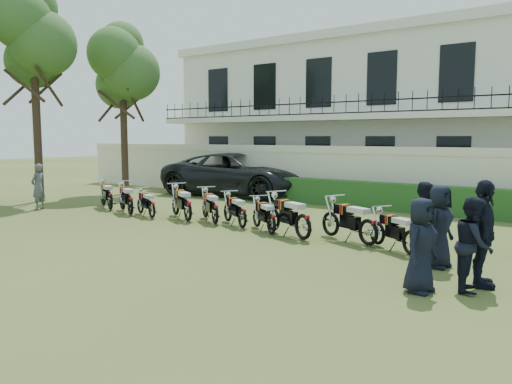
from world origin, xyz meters
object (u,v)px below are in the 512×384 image
tree_west_mid (33,36)px  motorcycle_5 (242,213)px  motorcycle_0 (110,197)px  officer_4 (425,218)px  motorcycle_6 (271,219)px  inspector (38,187)px  motorcycle_2 (152,206)px  motorcycle_9 (412,236)px  officer_2 (483,234)px  motorcycle_1 (130,201)px  motorcycle_4 (215,209)px  officer_0 (420,245)px  officer_1 (474,244)px  officer_3 (439,226)px  motorcycle_3 (188,206)px  tree_west_near (123,66)px  suv (238,174)px  motorcycle_7 (303,220)px  motorcycle_8 (368,226)px

tree_west_mid → motorcycle_5: (10.49, 0.10, -6.21)m
motorcycle_0 → officer_4: size_ratio=1.09×
motorcycle_6 → inspector: bearing=131.1°
motorcycle_2 → motorcycle_9: 8.61m
tree_west_mid → officer_2: size_ratio=4.59×
motorcycle_1 → motorcycle_4: (3.50, 0.34, -0.02)m
motorcycle_5 → officer_0: 6.76m
motorcycle_6 → inspector: (-9.65, -1.10, 0.40)m
officer_1 → officer_2: (0.07, 0.33, 0.14)m
tree_west_mid → motorcycle_5: 12.19m
motorcycle_2 → officer_2: bearing=-76.3°
motorcycle_6 → officer_3: 4.73m
officer_2 → officer_4: bearing=19.7°
officer_0 → motorcycle_9: bearing=28.5°
motorcycle_4 → officer_2: 8.19m
motorcycle_3 → officer_2: size_ratio=0.96×
tree_west_mid → motorcycle_2: tree_west_mid is taller
motorcycle_4 → motorcycle_9: motorcycle_4 is taller
tree_west_mid → officer_1: tree_west_mid is taller
motorcycle_4 → officer_2: size_ratio=0.85×
tree_west_near → suv: bearing=28.9°
tree_west_near → tree_west_mid: bearing=-97.1°
motorcycle_0 → motorcycle_3: bearing=-65.5°
motorcycle_7 → officer_3: bearing=-76.2°
officer_2 → officer_3: bearing=28.5°
motorcycle_0 → suv: bearing=19.4°
motorcycle_0 → motorcycle_5: size_ratio=1.12×
motorcycle_6 → officer_3: (4.66, -0.73, 0.41)m
motorcycle_3 → motorcycle_6: (3.30, -0.17, -0.07)m
suv → motorcycle_1: bearing=178.5°
suv → officer_0: size_ratio=4.24×
tree_west_near → motorcycle_8: bearing=-15.8°
motorcycle_7 → officer_4: size_ratio=1.20×
inspector → motorcycle_1: bearing=83.2°
inspector → officer_2: (15.33, -0.55, 0.11)m
tree_west_mid → tree_west_near: bearing=82.9°
motorcycle_1 → officer_2: 11.56m
motorcycle_2 → motorcycle_8: size_ratio=0.82×
motorcycle_4 → officer_3: 7.00m
motorcycle_3 → motorcycle_9: size_ratio=1.14×
motorcycle_8 → officer_2: officer_2 is taller
officer_2 → motorcycle_3: bearing=59.0°
motorcycle_1 → inspector: 4.04m
motorcycle_3 → motorcycle_8: bearing=-60.4°
tree_west_mid → motorcycle_3: (8.41, -0.01, -6.15)m
motorcycle_6 → officer_3: bearing=-64.3°
motorcycle_0 → motorcycle_2: motorcycle_0 is taller
motorcycle_0 → officer_0: bearing=-77.0°
motorcycle_0 → tree_west_mid: bearing=117.9°
motorcycle_1 → motorcycle_3: 2.47m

